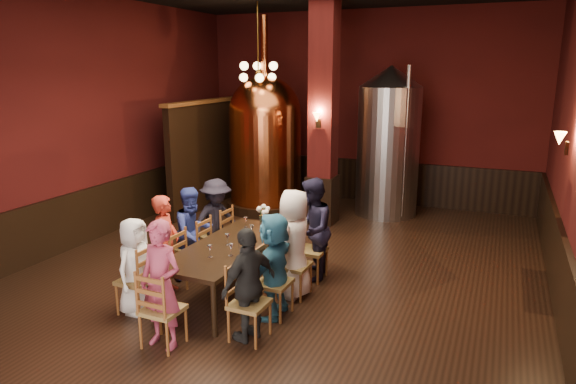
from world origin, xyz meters
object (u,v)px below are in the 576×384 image
at_px(person_2, 193,233).
at_px(dining_table, 230,249).
at_px(steel_vessel, 388,142).
at_px(rose_vase, 263,212).
at_px(person_0, 135,266).
at_px(person_1, 167,245).
at_px(copper_kettle, 265,142).

bearing_deg(person_2, dining_table, -90.37).
xyz_separation_m(steel_vessel, rose_vase, (-1.07, -4.08, -0.63)).
distance_m(person_0, person_2, 1.33).
xyz_separation_m(person_0, person_1, (0.02, 0.67, 0.08)).
bearing_deg(person_1, steel_vessel, -41.03).
xyz_separation_m(copper_kettle, rose_vase, (1.58, -3.44, -0.57)).
xyz_separation_m(person_1, steel_vessel, (2.01, 5.32, 0.89)).
distance_m(dining_table, rose_vase, 0.98).
relative_size(dining_table, copper_kettle, 0.57).
xyz_separation_m(dining_table, person_0, (-0.87, -0.98, -0.03)).
xyz_separation_m(person_1, copper_kettle, (-0.64, 4.68, 0.83)).
relative_size(dining_table, person_0, 1.86).
xyz_separation_m(person_0, person_2, (0.03, 1.33, 0.06)).
distance_m(person_1, steel_vessel, 5.76).
relative_size(person_0, person_1, 0.90).
distance_m(person_0, person_1, 0.67).
bearing_deg(copper_kettle, person_2, -80.68).
height_order(person_2, steel_vessel, steel_vessel).
relative_size(person_1, rose_vase, 4.02).
bearing_deg(dining_table, rose_vase, 86.75).
relative_size(person_2, rose_vase, 3.95).
distance_m(person_2, rose_vase, 1.12).
distance_m(person_0, steel_vessel, 6.40).
xyz_separation_m(person_1, person_2, (0.02, 0.66, -0.01)).
xyz_separation_m(dining_table, rose_vase, (0.08, 0.93, 0.30)).
bearing_deg(person_1, dining_table, -90.61).
relative_size(steel_vessel, rose_vase, 8.94).
relative_size(dining_table, person_2, 1.69).
bearing_deg(dining_table, steel_vessel, 78.55).
height_order(person_0, copper_kettle, copper_kettle).
bearing_deg(dining_table, person_2, 158.78).
height_order(person_0, steel_vessel, steel_vessel).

